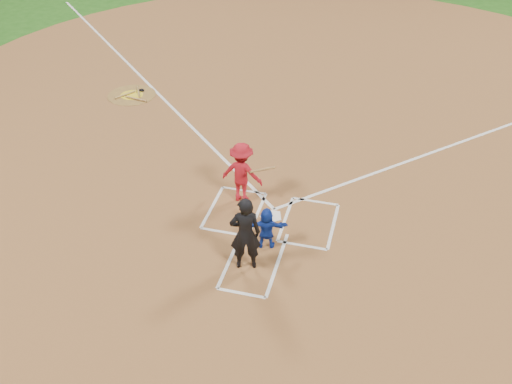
% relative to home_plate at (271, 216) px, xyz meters
% --- Properties ---
extents(ground, '(120.00, 120.00, 0.00)m').
position_rel_home_plate_xyz_m(ground, '(0.00, 0.00, -0.02)').
color(ground, '#1E5214').
rests_on(ground, ground).
extents(home_plate_dirt, '(28.00, 28.00, 0.01)m').
position_rel_home_plate_xyz_m(home_plate_dirt, '(0.00, 6.00, -0.01)').
color(home_plate_dirt, brown).
rests_on(home_plate_dirt, ground).
extents(home_plate, '(0.60, 0.60, 0.02)m').
position_rel_home_plate_xyz_m(home_plate, '(0.00, 0.00, 0.00)').
color(home_plate, white).
rests_on(home_plate, home_plate_dirt).
extents(on_deck_circle, '(1.70, 1.70, 0.01)m').
position_rel_home_plate_xyz_m(on_deck_circle, '(-6.43, 5.51, -0.00)').
color(on_deck_circle, brown).
rests_on(on_deck_circle, home_plate_dirt).
extents(on_deck_logo, '(0.80, 0.80, 0.00)m').
position_rel_home_plate_xyz_m(on_deck_logo, '(-6.43, 5.51, 0.00)').
color(on_deck_logo, yellow).
rests_on(on_deck_logo, on_deck_circle).
extents(on_deck_bat_a, '(0.46, 0.77, 0.06)m').
position_rel_home_plate_xyz_m(on_deck_bat_a, '(-6.28, 5.76, 0.03)').
color(on_deck_bat_a, olive).
rests_on(on_deck_bat_a, on_deck_circle).
extents(on_deck_bat_b, '(0.50, 0.75, 0.06)m').
position_rel_home_plate_xyz_m(on_deck_bat_b, '(-6.63, 5.41, 0.03)').
color(on_deck_bat_b, '#A17C3B').
rests_on(on_deck_bat_b, on_deck_circle).
extents(on_deck_bat_c, '(0.84, 0.21, 0.06)m').
position_rel_home_plate_xyz_m(on_deck_bat_c, '(-6.13, 5.21, 0.03)').
color(on_deck_bat_c, olive).
rests_on(on_deck_bat_c, on_deck_circle).
extents(bat_weight_donut, '(0.19, 0.19, 0.05)m').
position_rel_home_plate_xyz_m(bat_weight_donut, '(-6.23, 5.91, 0.03)').
color(bat_weight_donut, black).
rests_on(bat_weight_donut, on_deck_circle).
extents(catcher, '(1.05, 0.52, 1.08)m').
position_rel_home_plate_xyz_m(catcher, '(0.15, -1.14, 0.53)').
color(catcher, '#1433A6').
rests_on(catcher, home_plate_dirt).
extents(umpire, '(0.80, 0.64, 1.89)m').
position_rel_home_plate_xyz_m(umpire, '(-0.14, -1.93, 0.94)').
color(umpire, black).
rests_on(umpire, home_plate_dirt).
extents(chalk_markings, '(28.35, 17.32, 0.01)m').
position_rel_home_plate_xyz_m(chalk_markings, '(0.00, 5.29, -0.01)').
color(chalk_markings, white).
rests_on(chalk_markings, home_plate_dirt).
extents(batter_at_plate, '(1.43, 0.87, 1.69)m').
position_rel_home_plate_xyz_m(batter_at_plate, '(-0.92, 0.52, 0.84)').
color(batter_at_plate, '#AD131E').
rests_on(batter_at_plate, home_plate_dirt).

